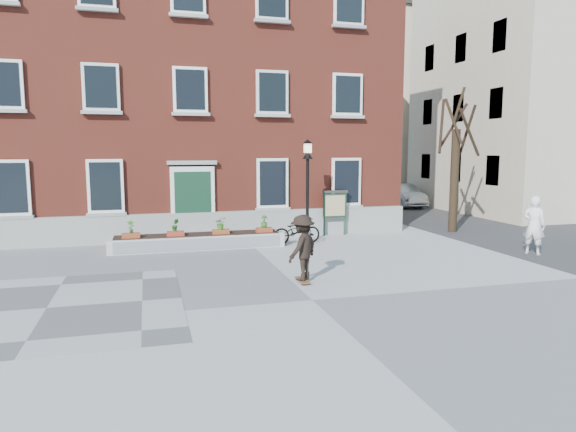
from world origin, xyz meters
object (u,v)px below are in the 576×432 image
object	(u,v)px
parked_car	(402,195)
notice_board	(335,205)
bystander	(534,225)
bicycle	(297,231)
skateboarder	(303,248)
lamp_post	(308,177)

from	to	relation	value
parked_car	notice_board	xyz separation A→B (m)	(-7.87, -9.02, 0.57)
bystander	bicycle	bearing A→B (deg)	29.60
bystander	skateboarder	world-z (taller)	bystander
lamp_post	notice_board	world-z (taller)	lamp_post
bicycle	skateboarder	distance (m)	5.65
notice_board	parked_car	bearing A→B (deg)	48.91
parked_car	bicycle	bearing A→B (deg)	-131.42
bicycle	skateboarder	bearing A→B (deg)	158.58
lamp_post	parked_car	bearing A→B (deg)	47.51
notice_board	bicycle	bearing A→B (deg)	-144.95
bystander	skateboarder	xyz separation A→B (m)	(-8.67, -1.45, -0.05)
bystander	lamp_post	world-z (taller)	lamp_post
bystander	notice_board	world-z (taller)	bystander
bystander	lamp_post	size ratio (longest dim) A/B	0.51
notice_board	skateboarder	bearing A→B (deg)	-116.97
notice_board	skateboarder	size ratio (longest dim) A/B	1.01
bystander	notice_board	xyz separation A→B (m)	(-5.16, 5.45, 0.26)
bystander	lamp_post	distance (m)	8.07
parked_car	skateboarder	world-z (taller)	skateboarder
parked_car	bystander	world-z (taller)	bystander
bystander	skateboarder	distance (m)	8.79
lamp_post	notice_board	xyz separation A→B (m)	(1.61, 1.32, -1.28)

